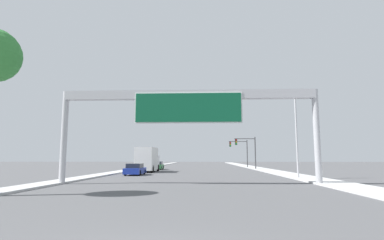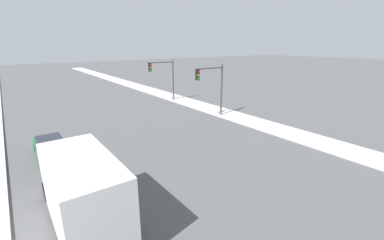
# 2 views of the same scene
# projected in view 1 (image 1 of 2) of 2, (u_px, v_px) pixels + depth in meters

# --- Properties ---
(sidewalk_right) EXTENTS (3.00, 120.00, 0.15)m
(sidewalk_right) POSITION_uv_depth(u_px,v_px,m) (251.00, 167.00, 64.22)
(sidewalk_right) COLOR #BABABA
(sidewalk_right) RESTS_ON ground
(median_strip_left) EXTENTS (2.00, 120.00, 0.15)m
(median_strip_left) POSITION_uv_depth(u_px,v_px,m) (149.00, 167.00, 65.10)
(median_strip_left) COLOR #BABABA
(median_strip_left) RESTS_ON ground
(sign_gantry) EXTENTS (20.38, 0.73, 7.38)m
(sign_gantry) POSITION_uv_depth(u_px,v_px,m) (188.00, 107.00, 23.69)
(sign_gantry) COLOR #B2B2B7
(sign_gantry) RESTS_ON ground
(car_far_right) EXTENTS (1.86, 4.37, 1.36)m
(car_far_right) POSITION_uv_depth(u_px,v_px,m) (135.00, 170.00, 35.60)
(car_far_right) COLOR navy
(car_far_right) RESTS_ON ground
(car_far_center) EXTENTS (1.83, 4.41, 1.41)m
(car_far_center) POSITION_uv_depth(u_px,v_px,m) (157.00, 166.00, 52.38)
(car_far_center) COLOR #1E662D
(car_far_center) RESTS_ON ground
(truck_box_primary) EXTENTS (2.41, 7.70, 3.50)m
(truck_box_primary) POSITION_uv_depth(u_px,v_px,m) (148.00, 160.00, 43.55)
(truck_box_primary) COLOR white
(truck_box_primary) RESTS_ON ground
(traffic_light_near_intersection) EXTENTS (3.73, 0.32, 5.71)m
(traffic_light_near_intersection) POSITION_uv_depth(u_px,v_px,m) (248.00, 148.00, 52.88)
(traffic_light_near_intersection) COLOR #3D3D3F
(traffic_light_near_intersection) RESTS_ON ground
(traffic_light_mid_block) EXTENTS (3.92, 0.32, 5.75)m
(traffic_light_mid_block) POSITION_uv_depth(u_px,v_px,m) (241.00, 149.00, 62.80)
(traffic_light_mid_block) COLOR #3D3D3F
(traffic_light_mid_block) RESTS_ON ground
(street_lamp_right) EXTENTS (2.86, 0.28, 8.63)m
(street_lamp_right) POSITION_uv_depth(u_px,v_px,m) (292.00, 126.00, 29.59)
(street_lamp_right) COLOR #B2B2B7
(street_lamp_right) RESTS_ON ground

